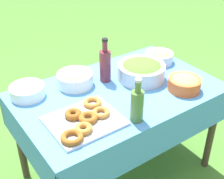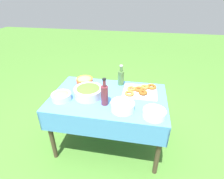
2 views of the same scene
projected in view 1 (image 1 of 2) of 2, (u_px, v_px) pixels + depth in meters
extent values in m
plane|color=#477A2D|center=(117.00, 170.00, 2.37)|extent=(14.00, 14.00, 0.00)
cube|color=#4C8CD1|center=(118.00, 92.00, 2.00)|extent=(1.29, 0.81, 0.02)
cube|color=#4C8CD1|center=(87.00, 83.00, 2.34)|extent=(1.29, 0.01, 0.22)
cube|color=#4C8CD1|center=(159.00, 141.00, 1.79)|extent=(1.29, 0.01, 0.22)
cube|color=#4C8CD1|center=(186.00, 80.00, 2.38)|extent=(0.01, 0.81, 0.22)
cube|color=#4C8CD1|center=(26.00, 145.00, 1.75)|extent=(0.01, 0.81, 0.22)
cylinder|color=#473828|center=(148.00, 89.00, 2.72)|extent=(0.05, 0.05, 0.69)
cylinder|color=#473828|center=(19.00, 140.00, 2.14)|extent=(0.05, 0.05, 0.69)
cylinder|color=#473828|center=(212.00, 130.00, 2.23)|extent=(0.05, 0.05, 0.69)
cylinder|color=silver|center=(141.00, 72.00, 2.10)|extent=(0.32, 0.32, 0.10)
ellipsoid|color=#51892D|center=(142.00, 67.00, 2.08)|extent=(0.28, 0.28, 0.07)
cylinder|color=white|center=(75.00, 79.00, 2.03)|extent=(0.24, 0.24, 0.09)
ellipsoid|color=tan|center=(75.00, 75.00, 2.02)|extent=(0.21, 0.21, 0.07)
cube|color=silver|center=(84.00, 121.00, 1.71)|extent=(0.39, 0.33, 0.02)
torus|color=brown|center=(73.00, 114.00, 1.72)|extent=(0.11, 0.11, 0.04)
torus|color=#B27533|center=(101.00, 113.00, 1.74)|extent=(0.14, 0.14, 0.03)
torus|color=#B27533|center=(83.00, 129.00, 1.62)|extent=(0.14, 0.14, 0.03)
torus|color=#93561E|center=(88.00, 118.00, 1.70)|extent=(0.14, 0.14, 0.03)
torus|color=#B27533|center=(92.00, 103.00, 1.83)|extent=(0.14, 0.14, 0.03)
torus|color=#93561E|center=(72.00, 137.00, 1.56)|extent=(0.16, 0.16, 0.03)
cylinder|color=white|center=(28.00, 95.00, 1.94)|extent=(0.21, 0.21, 0.01)
cylinder|color=white|center=(28.00, 94.00, 1.93)|extent=(0.21, 0.21, 0.01)
cylinder|color=white|center=(27.00, 92.00, 1.92)|extent=(0.21, 0.21, 0.01)
cylinder|color=white|center=(27.00, 90.00, 1.92)|extent=(0.21, 0.21, 0.01)
cylinder|color=white|center=(27.00, 89.00, 1.91)|extent=(0.21, 0.21, 0.01)
cylinder|color=white|center=(27.00, 87.00, 1.91)|extent=(0.21, 0.21, 0.01)
cylinder|color=#4C7238|center=(137.00, 106.00, 1.69)|extent=(0.07, 0.07, 0.18)
cylinder|color=#4C7238|center=(138.00, 87.00, 1.62)|extent=(0.03, 0.03, 0.06)
cylinder|color=#B7B7B7|center=(138.00, 80.00, 1.60)|extent=(0.04, 0.04, 0.01)
cylinder|color=maroon|center=(105.00, 66.00, 2.05)|extent=(0.08, 0.08, 0.21)
cylinder|color=maroon|center=(105.00, 46.00, 1.98)|extent=(0.03, 0.03, 0.07)
cylinder|color=black|center=(105.00, 40.00, 1.95)|extent=(0.04, 0.04, 0.02)
cylinder|color=silver|center=(159.00, 57.00, 2.32)|extent=(0.21, 0.21, 0.07)
ellipsoid|color=tan|center=(159.00, 55.00, 2.31)|extent=(0.19, 0.19, 0.07)
cylinder|color=#E05B28|center=(184.00, 84.00, 1.99)|extent=(0.21, 0.21, 0.08)
ellipsoid|color=#ADCC59|center=(185.00, 81.00, 1.97)|extent=(0.18, 0.18, 0.07)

